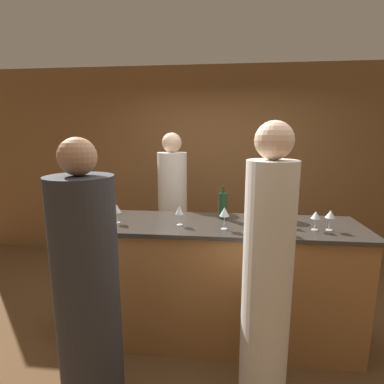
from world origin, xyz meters
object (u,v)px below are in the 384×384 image
(ice_bucket, at_px, (275,207))
(guest_1, at_px, (267,285))
(guest_0, at_px, (88,297))
(wine_bottle_0, at_px, (94,202))
(wine_bottle_1, at_px, (223,205))
(bartender, at_px, (173,219))

(ice_bucket, bearing_deg, guest_1, -101.37)
(guest_0, relative_size, wine_bottle_0, 6.20)
(wine_bottle_0, xyz_separation_m, wine_bottle_1, (1.23, -0.03, 0.01))
(guest_0, xyz_separation_m, guest_1, (1.12, 0.15, 0.07))
(guest_0, bearing_deg, wine_bottle_1, 50.90)
(guest_0, bearing_deg, bartender, 81.79)
(guest_1, xyz_separation_m, wine_bottle_1, (-0.29, 0.87, 0.30))
(bartender, xyz_separation_m, guest_0, (-0.25, -1.70, -0.03))
(wine_bottle_0, xyz_separation_m, ice_bucket, (1.70, 0.04, -0.01))
(bartender, height_order, wine_bottle_1, bartender)
(guest_0, distance_m, wine_bottle_0, 1.18)
(guest_0, bearing_deg, ice_bucket, 39.66)
(guest_0, xyz_separation_m, wine_bottle_1, (0.83, 1.02, 0.37))
(bartender, distance_m, guest_0, 1.72)
(wine_bottle_0, height_order, ice_bucket, wine_bottle_0)
(wine_bottle_1, distance_m, ice_bucket, 0.48)
(bartender, distance_m, guest_1, 1.78)
(guest_1, xyz_separation_m, wine_bottle_0, (-1.52, 0.89, 0.29))
(wine_bottle_1, height_order, ice_bucket, wine_bottle_1)
(wine_bottle_1, xyz_separation_m, ice_bucket, (0.48, 0.06, -0.02))
(bartender, distance_m, wine_bottle_0, 0.98)
(wine_bottle_1, bearing_deg, bartender, 130.33)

